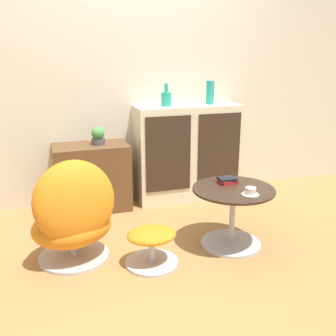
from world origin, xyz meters
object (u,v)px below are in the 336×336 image
Objects in this scene: coffee_table at (232,211)px; teacup at (251,192)px; book_stack at (227,180)px; egg_chair at (73,216)px; vase_inner_left at (210,92)px; vase_leftmost at (166,98)px; sideboard at (188,152)px; tv_console at (92,177)px; ottoman at (152,242)px; potted_plant at (98,136)px.

coffee_table is 4.93× the size of teacup.
teacup reaches higher than book_stack.
vase_inner_left reaches higher than egg_chair.
vase_leftmost is at bearing 99.53° from coffee_table.
egg_chair reaches higher than book_stack.
vase_inner_left is 1.82× the size of teacup.
sideboard is 7.12× the size of book_stack.
sideboard is at bearing 87.91° from coffee_table.
sideboard is 1.68× the size of coffee_table.
vase_inner_left is at bearing 0.96° from tv_console.
ottoman is at bearing -77.60° from tv_console.
vase_leftmost reaches higher than coffee_table.
egg_chair reaches higher than ottoman.
vase_inner_left is (0.27, 1.11, 0.80)m from coffee_table.
egg_chair is at bearing -145.89° from vase_inner_left.
sideboard is 4.94× the size of vase_leftmost.
ottoman is at bearing -120.90° from sideboard.
book_stack is at bearing -47.92° from potted_plant.
potted_plant is (-0.18, 1.19, 0.54)m from ottoman.
vase_leftmost is at bearing 100.56° from teacup.
tv_console is at bearing 130.74° from coffee_table.
book_stack is (0.01, 0.13, 0.21)m from coffee_table.
book_stack is (0.20, -0.99, -0.54)m from vase_leftmost.
book_stack is at bearing -45.50° from tv_console.
sideboard is 6.30× the size of potted_plant.
sideboard is 1.00m from tv_console.
egg_chair is 1.29m from teacup.
egg_chair is at bearing -104.68° from tv_console.
coffee_table is 0.25m from book_stack.
vase_inner_left is at bearing 34.11° from egg_chair.
tv_console is 1.61m from teacup.
potted_plant is at bearing 71.21° from egg_chair.
sideboard reaches higher than ottoman.
potted_plant is at bearing -178.98° from sideboard.
potted_plant is 1.32m from book_stack.
tv_console is 1.37m from book_stack.
book_stack is at bearing 86.03° from coffee_table.
potted_plant is at bearing 128.34° from coffee_table.
vase_inner_left is 1.19m from potted_plant.
sideboard is at bearing 88.16° from book_stack.
teacup is (-0.22, -1.28, -0.58)m from vase_inner_left.
book_stack reaches higher than coffee_table.
coffee_table is at bearing -92.09° from sideboard.
coffee_table is 3.74× the size of potted_plant.
book_stack is (1.20, 0.01, 0.14)m from egg_chair.
potted_plant is 1.32× the size of teacup.
potted_plant is 1.13× the size of book_stack.
coffee_table is (1.20, -0.12, -0.07)m from egg_chair.
coffee_table is 2.72× the size of vase_inner_left.
potted_plant is (-0.90, -0.02, 0.23)m from sideboard.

